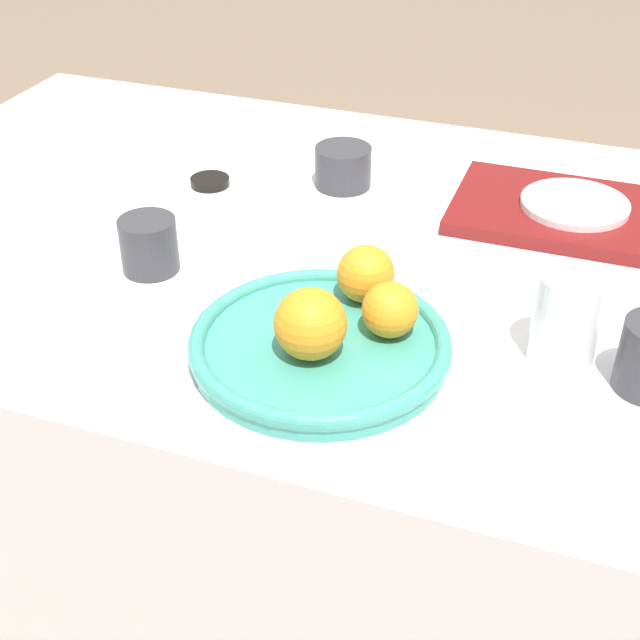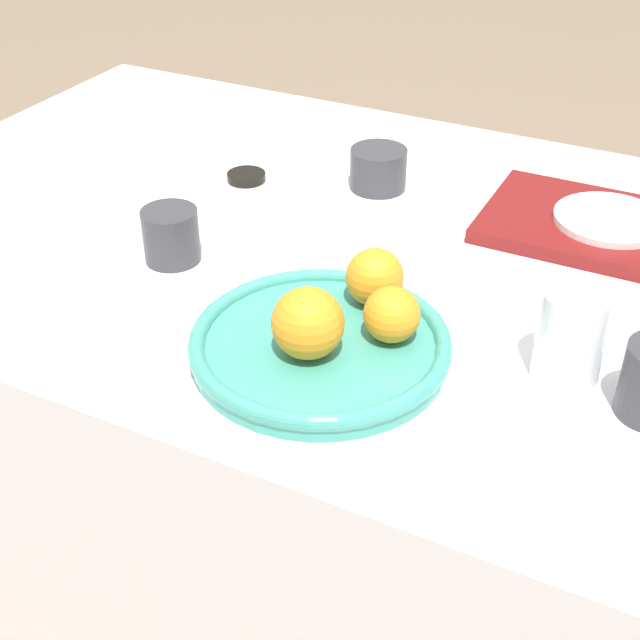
# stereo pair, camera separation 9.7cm
# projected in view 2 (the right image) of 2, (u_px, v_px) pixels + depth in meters

# --- Properties ---
(ground_plane) EXTENTS (12.00, 12.00, 0.00)m
(ground_plane) POSITION_uv_depth(u_px,v_px,m) (337.00, 591.00, 1.64)
(ground_plane) COLOR #7A6651
(table) EXTENTS (1.44, 0.91, 0.74)m
(table) POSITION_uv_depth(u_px,v_px,m) (339.00, 440.00, 1.43)
(table) COLOR white
(table) RESTS_ON ground_plane
(fruit_platter) EXTENTS (0.29, 0.29, 0.03)m
(fruit_platter) POSITION_uv_depth(u_px,v_px,m) (320.00, 345.00, 0.99)
(fruit_platter) COLOR teal
(fruit_platter) RESTS_ON table
(orange_0) EXTENTS (0.06, 0.06, 0.06)m
(orange_0) POSITION_uv_depth(u_px,v_px,m) (392.00, 315.00, 0.97)
(orange_0) COLOR orange
(orange_0) RESTS_ON fruit_platter
(orange_1) EXTENTS (0.08, 0.08, 0.08)m
(orange_1) POSITION_uv_depth(u_px,v_px,m) (308.00, 323.00, 0.94)
(orange_1) COLOR orange
(orange_1) RESTS_ON fruit_platter
(orange_2) EXTENTS (0.07, 0.07, 0.07)m
(orange_2) POSITION_uv_depth(u_px,v_px,m) (375.00, 277.00, 1.03)
(orange_2) COLOR orange
(orange_2) RESTS_ON fruit_platter
(water_glass) EXTENTS (0.07, 0.07, 0.11)m
(water_glass) POSITION_uv_depth(u_px,v_px,m) (571.00, 336.00, 0.94)
(water_glass) COLOR silver
(water_glass) RESTS_ON table
(serving_tray) EXTENTS (0.34, 0.22, 0.02)m
(serving_tray) POSITION_uv_depth(u_px,v_px,m) (608.00, 229.00, 1.22)
(serving_tray) COLOR maroon
(serving_tray) RESTS_ON table
(side_plate) EXTENTS (0.15, 0.15, 0.01)m
(side_plate) POSITION_uv_depth(u_px,v_px,m) (610.00, 219.00, 1.21)
(side_plate) COLOR white
(side_plate) RESTS_ON serving_tray
(cup_2) EXTENTS (0.09, 0.09, 0.06)m
(cup_2) POSITION_uv_depth(u_px,v_px,m) (378.00, 169.00, 1.33)
(cup_2) COLOR #333338
(cup_2) RESTS_ON table
(cup_3) EXTENTS (0.07, 0.07, 0.07)m
(cup_3) POSITION_uv_depth(u_px,v_px,m) (171.00, 235.00, 1.15)
(cup_3) COLOR #333338
(cup_3) RESTS_ON table
(napkin) EXTENTS (0.10, 0.14, 0.01)m
(napkin) POSITION_uv_depth(u_px,v_px,m) (258.00, 125.00, 1.55)
(napkin) COLOR silver
(napkin) RESTS_ON table
(soy_dish) EXTENTS (0.06, 0.06, 0.01)m
(soy_dish) POSITION_uv_depth(u_px,v_px,m) (246.00, 177.00, 1.37)
(soy_dish) COLOR black
(soy_dish) RESTS_ON table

